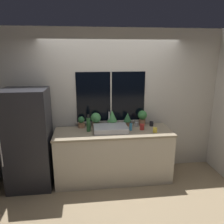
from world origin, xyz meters
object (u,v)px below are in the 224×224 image
object	(u,v)px
refrigerator	(28,140)
mug_yellow	(155,130)
potted_plant_center	(112,117)
bottle_tall	(88,124)
mug_red	(142,127)
mug_black	(151,124)
soap_bottle	(131,126)
potted_plant_far_right	(142,117)
mug_grey	(137,124)
potted_plant_left	(96,119)
potted_plant_far_left	(81,122)
potted_plant_right	(128,118)
sink	(111,129)

from	to	relation	value
refrigerator	mug_yellow	distance (m)	2.16
potted_plant_center	bottle_tall	xyz separation A→B (m)	(-0.44, -0.22, -0.05)
mug_red	mug_black	bearing A→B (deg)	38.63
potted_plant_center	mug_black	size ratio (longest dim) A/B	3.58
soap_bottle	mug_black	world-z (taller)	soap_bottle
potted_plant_far_right	soap_bottle	xyz separation A→B (m)	(-0.28, -0.27, -0.09)
mug_grey	mug_yellow	bearing A→B (deg)	-54.51
mug_yellow	mug_grey	distance (m)	0.43
soap_bottle	mug_yellow	size ratio (longest dim) A/B	2.01
potted_plant_left	potted_plant_far_right	xyz separation A→B (m)	(0.88, 0.00, 0.01)
potted_plant_center	potted_plant_far_right	xyz separation A→B (m)	(0.58, -0.00, -0.02)
potted_plant_left	mug_grey	distance (m)	0.77
potted_plant_far_left	mug_black	bearing A→B (deg)	-3.07
potted_plant_right	potted_plant_far_right	size ratio (longest dim) A/B	0.87
soap_bottle	mug_grey	distance (m)	0.25
potted_plant_center	potted_plant_right	xyz separation A→B (m)	(0.29, -0.00, -0.04)
soap_bottle	bottle_tall	xyz separation A→B (m)	(-0.75, 0.04, 0.06)
potted_plant_far_left	bottle_tall	xyz separation A→B (m)	(0.13, -0.22, 0.02)
potted_plant_left	potted_plant_right	bearing A→B (deg)	-0.00
potted_plant_left	potted_plant_center	size ratio (longest dim) A/B	0.88
potted_plant_far_left	mug_red	size ratio (longest dim) A/B	2.03
mug_black	potted_plant_center	bearing A→B (deg)	174.58
potted_plant_center	potted_plant_far_right	bearing A→B (deg)	-0.00
potted_plant_left	mug_red	bearing A→B (deg)	-17.40
potted_plant_center	bottle_tall	world-z (taller)	same
mug_yellow	mug_red	world-z (taller)	mug_red
potted_plant_far_right	mug_red	bearing A→B (deg)	-105.16
potted_plant_center	mug_yellow	distance (m)	0.83
sink	potted_plant_far_right	xyz separation A→B (m)	(0.64, 0.26, 0.12)
mug_yellow	mug_grey	xyz separation A→B (m)	(-0.25, 0.35, -0.00)
potted_plant_center	mug_yellow	bearing A→B (deg)	-30.79
potted_plant_center	soap_bottle	size ratio (longest dim) A/B	1.78
potted_plant_far_right	mug_black	world-z (taller)	potted_plant_far_right
potted_plant_far_left	potted_plant_right	size ratio (longest dim) A/B	0.84
potted_plant_right	potted_plant_far_left	bearing A→B (deg)	180.00
potted_plant_left	mug_yellow	world-z (taller)	potted_plant_left
mug_yellow	potted_plant_far_right	bearing A→B (deg)	106.22
potted_plant_left	bottle_tall	xyz separation A→B (m)	(-0.14, -0.22, -0.03)
potted_plant_right	mug_grey	world-z (taller)	potted_plant_right
refrigerator	potted_plant_left	world-z (taller)	refrigerator
potted_plant_right	potted_plant_center	bearing A→B (deg)	180.00
potted_plant_left	potted_plant_center	xyz separation A→B (m)	(0.31, 0.00, 0.03)
potted_plant_center	refrigerator	bearing A→B (deg)	-167.96
refrigerator	mug_red	size ratio (longest dim) A/B	16.54
soap_bottle	mug_grey	bearing A→B (deg)	52.33
potted_plant_center	mug_yellow	xyz separation A→B (m)	(0.70, -0.42, -0.14)
potted_plant_center	soap_bottle	xyz separation A→B (m)	(0.30, -0.27, -0.11)
mug_grey	sink	bearing A→B (deg)	-159.95
potted_plant_right	soap_bottle	bearing A→B (deg)	-88.10
mug_red	potted_plant_right	bearing A→B (deg)	130.22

